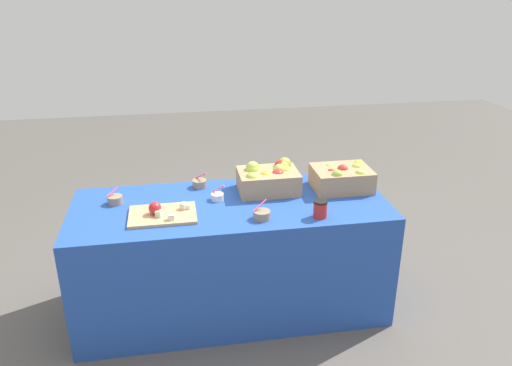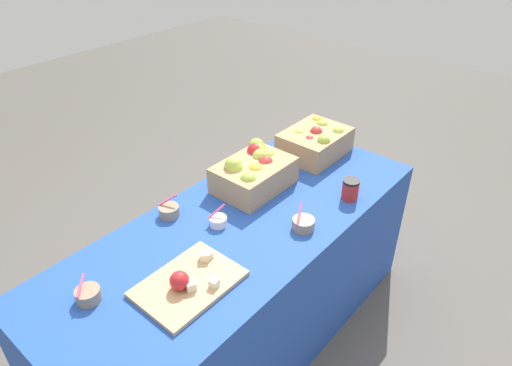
# 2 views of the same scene
# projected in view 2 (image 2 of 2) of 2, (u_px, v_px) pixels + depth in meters

# --- Properties ---
(ground_plane) EXTENTS (10.00, 10.00, 0.00)m
(ground_plane) POSITION_uv_depth(u_px,v_px,m) (243.00, 333.00, 2.42)
(ground_plane) COLOR #56514C
(table) EXTENTS (1.90, 0.76, 0.74)m
(table) POSITION_uv_depth(u_px,v_px,m) (242.00, 283.00, 2.22)
(table) COLOR #234CAD
(table) RESTS_ON ground_plane
(apple_crate_left) EXTENTS (0.36, 0.28, 0.17)m
(apple_crate_left) POSITION_uv_depth(u_px,v_px,m) (315.00, 141.00, 2.50)
(apple_crate_left) COLOR tan
(apple_crate_left) RESTS_ON table
(apple_crate_middle) EXTENTS (0.37, 0.27, 0.19)m
(apple_crate_middle) POSITION_uv_depth(u_px,v_px,m) (254.00, 171.00, 2.22)
(apple_crate_middle) COLOR tan
(apple_crate_middle) RESTS_ON table
(cutting_board_front) EXTENTS (0.38, 0.27, 0.09)m
(cutting_board_front) POSITION_uv_depth(u_px,v_px,m) (188.00, 282.00, 1.69)
(cutting_board_front) COLOR tan
(cutting_board_front) RESTS_ON table
(sample_bowl_near) EXTENTS (0.10, 0.10, 0.11)m
(sample_bowl_near) POSITION_uv_depth(u_px,v_px,m) (303.00, 224.00, 1.97)
(sample_bowl_near) COLOR gray
(sample_bowl_near) RESTS_ON table
(sample_bowl_mid) EXTENTS (0.09, 0.09, 0.09)m
(sample_bowl_mid) POSITION_uv_depth(u_px,v_px,m) (88.00, 295.00, 1.63)
(sample_bowl_mid) COLOR gray
(sample_bowl_mid) RESTS_ON table
(sample_bowl_far) EXTENTS (0.09, 0.08, 0.09)m
(sample_bowl_far) POSITION_uv_depth(u_px,v_px,m) (218.00, 221.00, 2.00)
(sample_bowl_far) COLOR silver
(sample_bowl_far) RESTS_ON table
(sample_bowl_extra) EXTENTS (0.10, 0.09, 0.10)m
(sample_bowl_extra) POSITION_uv_depth(u_px,v_px,m) (169.00, 211.00, 2.05)
(sample_bowl_extra) COLOR gray
(sample_bowl_extra) RESTS_ON table
(coffee_cup) EXTENTS (0.08, 0.08, 0.10)m
(coffee_cup) POSITION_uv_depth(u_px,v_px,m) (350.00, 189.00, 2.15)
(coffee_cup) COLOR red
(coffee_cup) RESTS_ON table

